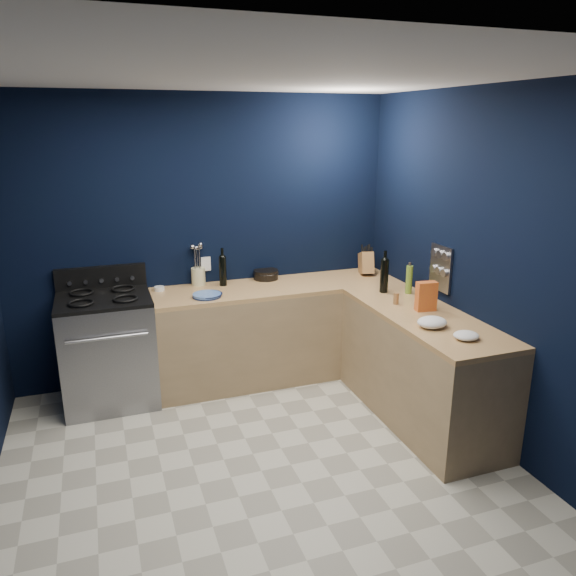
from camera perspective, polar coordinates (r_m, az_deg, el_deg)
name	(u,v)px	position (r m, az deg, el deg)	size (l,w,h in m)	color
floor	(261,472)	(4.07, -2.76, -18.48)	(3.50, 3.50, 0.02)	beige
ceiling	(255,72)	(3.34, -3.43, 21.39)	(3.50, 3.50, 0.02)	silver
wall_back	(204,240)	(5.15, -8.65, 4.91)	(3.50, 0.02, 2.60)	black
wall_right	(489,270)	(4.31, 20.03, 1.76)	(0.02, 3.50, 2.60)	black
wall_front	(404,437)	(2.00, 11.91, -14.85)	(3.50, 0.02, 2.60)	black
cab_back	(278,333)	(5.24, -1.07, -4.64)	(2.30, 0.63, 0.86)	#9B7E58
top_back	(277,287)	(5.09, -1.10, 0.09)	(2.30, 0.63, 0.04)	olive
cab_right	(421,369)	(4.62, 13.56, -8.15)	(0.63, 1.67, 0.86)	#9B7E58
top_right	(425,317)	(4.45, 13.95, -2.88)	(0.63, 1.67, 0.04)	olive
gas_range	(109,352)	(4.98, -18.05, -6.28)	(0.76, 0.66, 0.92)	gray
oven_door	(110,367)	(4.70, -17.90, -7.83)	(0.59, 0.02, 0.42)	black
cooktop	(103,299)	(4.83, -18.56, -1.07)	(0.76, 0.66, 0.03)	black
backguard	(101,277)	(5.09, -18.76, 1.04)	(0.76, 0.06, 0.20)	black
spice_panel	(441,268)	(4.74, 15.51, 1.98)	(0.02, 0.28, 0.38)	gray
wall_outlet	(206,264)	(5.18, -8.50, 2.48)	(0.09, 0.02, 0.13)	white
plate_stack	(207,295)	(4.78, -8.38, -0.75)	(0.24, 0.24, 0.03)	#3860AC
ramekin	(159,289)	(5.05, -13.17, -0.06)	(0.09, 0.09, 0.04)	white
utensil_crock	(198,276)	(5.14, -9.26, 1.20)	(0.13, 0.13, 0.16)	beige
wine_bottle_back	(223,271)	(5.07, -6.75, 1.74)	(0.07, 0.07, 0.27)	black
lemon_basket	(266,274)	(5.28, -2.29, 1.41)	(0.23, 0.23, 0.09)	black
knife_block	(366,263)	(5.49, 8.07, 2.54)	(0.12, 0.20, 0.21)	olive
wine_bottle_right	(384,276)	(4.91, 9.92, 1.23)	(0.07, 0.07, 0.30)	black
oil_bottle	(409,280)	(4.92, 12.41, 0.86)	(0.06, 0.06, 0.25)	olive
spice_jar_near	(396,298)	(4.63, 11.11, -1.06)	(0.04, 0.04, 0.10)	olive
spice_jar_far	(426,301)	(4.63, 14.10, -1.27)	(0.05, 0.05, 0.10)	olive
crouton_bag	(426,296)	(4.50, 14.09, -0.84)	(0.16, 0.08, 0.24)	red
towel_front	(432,322)	(4.17, 14.67, -3.45)	(0.22, 0.19, 0.08)	white
towel_end	(466,336)	(4.01, 17.94, -4.69)	(0.18, 0.16, 0.05)	white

